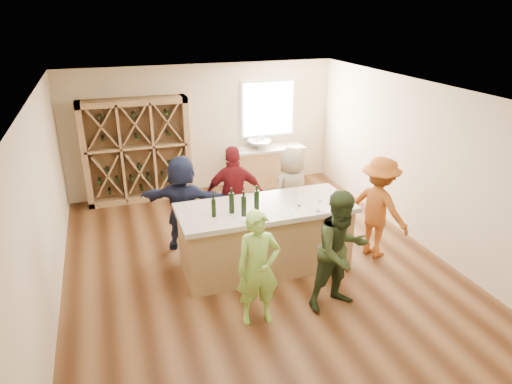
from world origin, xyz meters
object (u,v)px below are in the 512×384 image
object	(u,v)px
wine_bottle_d	(244,206)
person_far_mid	(234,196)
wine_bottle_e	(257,201)
person_far_left	(183,203)
sink	(259,144)
wine_rack	(137,151)
wine_bottle_a	(214,208)
wine_bottle_c	(232,203)
person_near_right	(341,251)
person_server	(378,208)
tasting_counter_base	(265,239)
person_far_right	(291,191)
person_near_left	(258,269)

from	to	relation	value
wine_bottle_d	person_far_mid	world-z (taller)	person_far_mid
wine_bottle_e	person_far_left	xyz separation A→B (m)	(-0.91, 1.20, -0.41)
sink	wine_rack	bearing A→B (deg)	178.51
wine_bottle_a	sink	bearing A→B (deg)	61.34
wine_bottle_c	person_near_right	xyz separation A→B (m)	(1.18, -1.22, -0.37)
sink	person_server	bearing A→B (deg)	-77.28
wine_rack	tasting_counter_base	distance (m)	3.89
wine_bottle_a	tasting_counter_base	bearing A→B (deg)	8.03
person_server	person_far_mid	size ratio (longest dim) A/B	0.97
person_near_right	person_far_left	bearing A→B (deg)	118.72
wine_rack	person_near_right	bearing A→B (deg)	-64.91
person_far_left	person_far_right	bearing A→B (deg)	-157.22
wine_bottle_d	person_server	xyz separation A→B (m)	(2.33, 0.03, -0.38)
wine_bottle_a	person_far_right	world-z (taller)	person_far_right
wine_bottle_c	wine_bottle_d	bearing A→B (deg)	-50.97
sink	person_server	size ratio (longest dim) A/B	0.31
wine_bottle_c	person_near_right	world-z (taller)	person_near_right
wine_bottle_a	person_far_left	size ratio (longest dim) A/B	0.16
sink	wine_bottle_c	distance (m)	3.86
wine_bottle_c	person_far_left	xyz separation A→B (m)	(-0.54, 1.13, -0.40)
person_far_left	person_near_right	bearing A→B (deg)	150.79
sink	person_far_right	distance (m)	2.43
sink	person_far_mid	bearing A→B (deg)	-118.19
tasting_counter_base	wine_bottle_c	xyz separation A→B (m)	(-0.56, -0.08, 0.74)
wine_bottle_a	wine_bottle_e	world-z (taller)	wine_bottle_e
wine_bottle_c	person_near_right	bearing A→B (deg)	-45.83
wine_rack	wine_bottle_e	xyz separation A→B (m)	(1.42, -3.63, 0.15)
person_far_right	sink	bearing A→B (deg)	-115.30
wine_bottle_e	person_far_mid	size ratio (longest dim) A/B	0.19
tasting_counter_base	person_near_left	size ratio (longest dim) A/B	1.63
sink	wine_bottle_e	world-z (taller)	wine_bottle_e
wine_rack	wine_bottle_c	distance (m)	3.71
wine_bottle_a	wine_bottle_c	distance (m)	0.29
person_near_left	wine_bottle_a	bearing A→B (deg)	110.10
wine_bottle_a	wine_bottle_e	size ratio (longest dim) A/B	0.82
wine_bottle_a	person_near_left	bearing A→B (deg)	-75.32
tasting_counter_base	person_far_mid	bearing A→B (deg)	102.31
wine_rack	wine_bottle_a	world-z (taller)	wine_rack
person_far_left	tasting_counter_base	bearing A→B (deg)	160.83
person_near_right	sink	bearing A→B (deg)	76.83
wine_bottle_d	person_far_left	size ratio (longest dim) A/B	0.19
person_near_left	person_far_left	bearing A→B (deg)	108.89
person_near_right	wine_rack	bearing A→B (deg)	107.55
wine_bottle_e	person_far_right	xyz separation A→B (m)	(1.06, 1.14, -0.43)
sink	person_far_mid	world-z (taller)	person_far_mid
wine_bottle_d	wine_bottle_e	distance (m)	0.25
wine_rack	person_near_left	bearing A→B (deg)	-77.31
wine_bottle_c	person_far_mid	distance (m)	1.17
sink	tasting_counter_base	distance (m)	3.62
person_near_left	wine_bottle_d	bearing A→B (deg)	88.42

